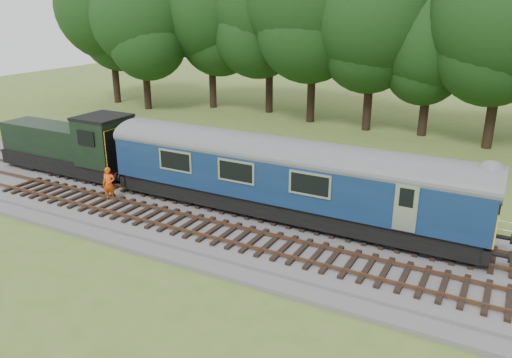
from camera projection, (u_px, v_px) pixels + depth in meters
The scene contains 9 objects.
ground at pixel (314, 245), 21.75m from camera, with size 120.00×120.00×0.00m, color #4E6A27.
ballast at pixel (314, 241), 21.69m from camera, with size 70.00×7.00×0.35m, color #4C4C4F.
track_north at pixel (326, 224), 22.77m from camera, with size 67.20×2.40×0.21m.
track_south at pixel (300, 251), 20.28m from camera, with size 67.20×2.40×0.21m.
fence at pixel (347, 209), 25.48m from camera, with size 64.00×0.12×1.00m, color #6B6054, non-canonical shape.
tree_line at pixel (417, 134), 40.02m from camera, with size 70.00×8.00×18.00m, color black, non-canonical shape.
dmu_railcar at pixel (285, 172), 22.98m from camera, with size 18.05×2.86×3.88m.
shunter_loco at pixel (71, 146), 29.40m from camera, with size 8.92×2.60×3.38m.
worker at pixel (109, 184), 25.46m from camera, with size 0.64×0.42×1.75m, color #EF4E0C.
Camera 1 is at (7.02, -18.42, 9.95)m, focal length 35.00 mm.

